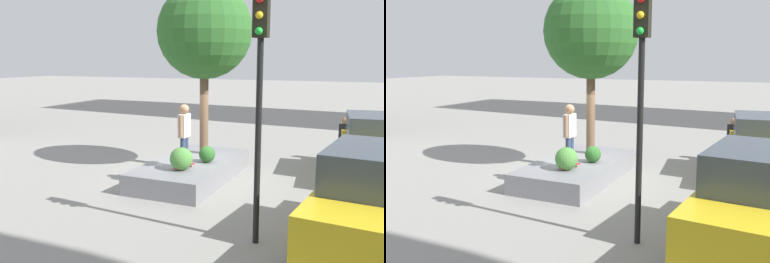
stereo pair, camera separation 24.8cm
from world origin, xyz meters
TOP-DOWN VIEW (x-y plane):
  - ground_plane at (0.00, 0.00)m, footprint 120.00×120.00m
  - planter_ledge at (0.14, 0.13)m, footprint 4.56×2.24m
  - plaza_tree at (-0.98, 0.06)m, footprint 2.99×2.99m
  - boxwood_shrub at (1.26, 0.30)m, footprint 0.64×0.64m
  - hedge_clump at (0.12, 0.62)m, footprint 0.49×0.49m
  - skateboard at (1.05, 0.30)m, footprint 0.82×0.33m
  - skateboarder at (1.05, 0.30)m, footprint 0.59×0.27m
  - sedan_parked at (-2.35, 5.12)m, footprint 4.33×2.33m
  - taxi_cab at (3.22, 5.20)m, footprint 4.43×2.36m
  - traffic_light_corner at (3.83, 3.16)m, footprint 0.34×0.28m
  - pedestrian_crossing at (-4.11, 4.15)m, footprint 0.42×0.43m

SIDE VIEW (x-z plane):
  - ground_plane at x=0.00m, z-range 0.00..0.00m
  - planter_ledge at x=0.14m, z-range 0.00..0.57m
  - skateboard at x=1.05m, z-range 0.59..0.67m
  - hedge_clump at x=0.12m, z-range 0.57..1.06m
  - boxwood_shrub at x=1.26m, z-range 0.57..1.22m
  - pedestrian_crossing at x=-4.11m, z-range 0.12..1.71m
  - sedan_parked at x=-2.35m, z-range 0.02..1.95m
  - taxi_cab at x=3.22m, z-range 0.02..2.00m
  - skateboarder at x=1.05m, z-range 0.78..2.52m
  - traffic_light_corner at x=3.83m, z-range 0.86..5.73m
  - plaza_tree at x=-0.98m, z-range 1.76..7.16m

